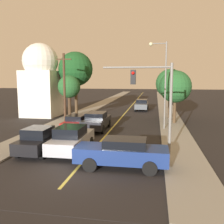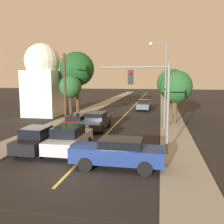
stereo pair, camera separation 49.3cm
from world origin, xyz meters
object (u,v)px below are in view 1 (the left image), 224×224
car_crossing_right (122,153)px  tree_left_far (76,69)px  car_near_lane_second (97,121)px  traffic_signal_mast (154,93)px  car_outer_lane_front (39,140)px  car_outer_lane_second (77,121)px  utility_pole_left (64,87)px  streetlamp_right (162,75)px  tree_right_far (170,84)px  car_far_oncoming (142,105)px  car_near_lane_front (71,139)px  domed_building_left (41,79)px  tree_left_near (69,87)px  tree_right_near (175,87)px

car_crossing_right → tree_left_far: size_ratio=0.62×
car_near_lane_second → traffic_signal_mast: size_ratio=0.87×
car_outer_lane_front → car_outer_lane_second: bearing=90.0°
car_crossing_right → utility_pole_left: size_ratio=0.69×
car_near_lane_second → tree_left_far: 10.86m
car_crossing_right → utility_pole_left: 14.28m
streetlamp_right → tree_left_far: (-10.59, 7.23, 0.81)m
tree_left_far → car_outer_lane_front: bearing=-80.5°
traffic_signal_mast → car_outer_lane_second: bearing=136.0°
car_outer_lane_second → tree_right_far: 12.07m
streetlamp_right → tree_right_far: 6.53m
utility_pole_left → car_crossing_right: bearing=-57.2°
car_far_oncoming → utility_pole_left: utility_pole_left is taller
car_outer_lane_front → car_crossing_right: 5.98m
car_outer_lane_front → utility_pole_left: utility_pole_left is taller
car_near_lane_front → domed_building_left: 17.42m
car_outer_lane_second → tree_left_far: bearing=108.4°
car_outer_lane_second → car_crossing_right: car_crossing_right is taller
streetlamp_right → car_far_oncoming: bearing=100.1°
car_crossing_right → tree_left_near: 17.59m
utility_pole_left → tree_left_far: tree_left_far is taller
car_near_lane_front → traffic_signal_mast: size_ratio=0.85×
car_outer_lane_front → traffic_signal_mast: bearing=7.3°
car_far_oncoming → domed_building_left: size_ratio=0.56×
traffic_signal_mast → tree_left_near: (-9.92, 12.39, -0.15)m
car_near_lane_front → traffic_signal_mast: traffic_signal_mast is taller
tree_left_far → car_outer_lane_second: bearing=-71.6°
utility_pole_left → tree_left_near: bearing=101.9°
car_crossing_right → car_far_oncoming: bearing=0.7°
streetlamp_right → utility_pole_left: streetlamp_right is taller
traffic_signal_mast → domed_building_left: 19.94m
car_outer_lane_front → car_outer_lane_second: (-0.00, 7.99, -0.14)m
car_near_lane_front → car_outer_lane_front: bearing=-166.9°
car_near_lane_front → car_crossing_right: car_near_lane_front is taller
car_near_lane_front → tree_right_near: 13.98m
domed_building_left → traffic_signal_mast: bearing=-44.7°
car_near_lane_front → tree_left_far: (-4.69, 15.55, 5.06)m
tree_right_far → domed_building_left: (-15.95, -0.21, 0.57)m
car_crossing_right → tree_right_far: (3.41, 17.06, 3.30)m
streetlamp_right → domed_building_left: bearing=157.4°
car_near_lane_second → tree_right_near: size_ratio=0.89×
tree_left_far → domed_building_left: 4.51m
car_outer_lane_second → domed_building_left: size_ratio=0.54×
car_outer_lane_second → tree_left_near: bearing=116.2°
traffic_signal_mast → streetlamp_right: size_ratio=0.71×
streetlamp_right → utility_pole_left: (-9.80, 1.03, -1.25)m
car_outer_lane_second → tree_left_near: tree_left_near is taller
car_crossing_right → tree_right_far: 17.70m
car_near_lane_second → tree_right_near: (7.37, 4.31, 3.07)m
car_outer_lane_front → car_far_oncoming: bearing=76.8°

